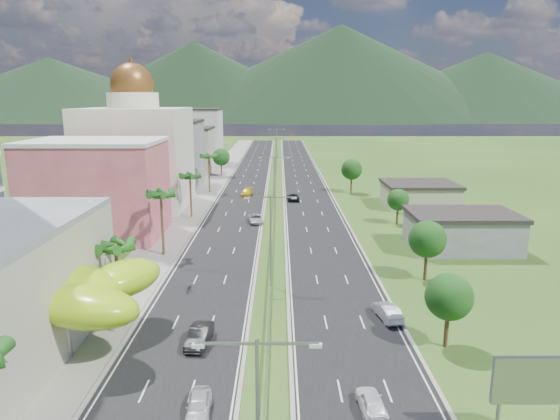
{
  "coord_description": "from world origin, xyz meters",
  "views": [
    {
      "loc": [
        1.05,
        -46.16,
        21.9
      ],
      "look_at": [
        1.12,
        20.19,
        7.0
      ],
      "focal_mm": 32.0,
      "sensor_mm": 36.0,
      "label": 1
    }
  ],
  "objects": [
    {
      "name": "leafy_tree_rc",
      "position": [
        22.0,
        40.0,
        4.37
      ],
      "size": [
        3.85,
        3.85,
        6.33
      ],
      "color": "#47301C",
      "rests_on": "ground"
    },
    {
      "name": "shed_far",
      "position": [
        30.0,
        55.0,
        2.2
      ],
      "size": [
        14.0,
        12.0,
        4.4
      ],
      "primitive_type": "cube",
      "color": "#B4AB94",
      "rests_on": "ground"
    },
    {
      "name": "car_yellow_far_left",
      "position": [
        -6.4,
        66.59,
        0.82
      ],
      "size": [
        2.79,
        5.62,
        1.57
      ],
      "primitive_type": "imported",
      "rotation": [
        0.0,
        0.0,
        -0.11
      ],
      "color": "gold",
      "rests_on": "road_left"
    },
    {
      "name": "car_dark_far_right",
      "position": [
        4.05,
        60.92,
        0.78
      ],
      "size": [
        2.6,
        5.39,
        1.48
      ],
      "primitive_type": "imported",
      "rotation": [
        0.0,
        0.0,
        3.17
      ],
      "color": "black",
      "rests_on": "road_right"
    },
    {
      "name": "midrise_beige",
      "position": [
        -27.0,
        102.0,
        6.5
      ],
      "size": [
        16.0,
        15.0,
        13.0
      ],
      "primitive_type": "cube",
      "color": "#B4AB94",
      "rests_on": "ground"
    },
    {
      "name": "domed_building",
      "position": [
        -28.0,
        55.0,
        11.35
      ],
      "size": [
        20.0,
        20.0,
        28.7
      ],
      "color": "beige",
      "rests_on": "ground"
    },
    {
      "name": "streetlight_median_c",
      "position": [
        0.0,
        50.0,
        6.75
      ],
      "size": [
        6.04,
        0.25,
        11.0
      ],
      "color": "gray",
      "rests_on": "ground"
    },
    {
      "name": "palm_tree_b",
      "position": [
        -15.5,
        2.0,
        7.06
      ],
      "size": [
        3.6,
        3.6,
        8.1
      ],
      "color": "#47301C",
      "rests_on": "ground"
    },
    {
      "name": "road_right",
      "position": [
        7.5,
        90.0,
        0.02
      ],
      "size": [
        11.0,
        260.0,
        0.04
      ],
      "primitive_type": "cube",
      "color": "black",
      "rests_on": "ground"
    },
    {
      "name": "pink_shophouse",
      "position": [
        -28.0,
        32.0,
        7.5
      ],
      "size": [
        20.0,
        15.0,
        15.0
      ],
      "primitive_type": "cube",
      "color": "#BD4D5F",
      "rests_on": "ground"
    },
    {
      "name": "leafy_tree_lfar",
      "position": [
        -15.5,
        95.0,
        5.58
      ],
      "size": [
        4.9,
        4.9,
        8.05
      ],
      "color": "#47301C",
      "rests_on": "ground"
    },
    {
      "name": "lime_canopy",
      "position": [
        -20.0,
        -4.0,
        4.99
      ],
      "size": [
        18.0,
        15.0,
        7.4
      ],
      "color": "#9ACC13",
      "rests_on": "ground"
    },
    {
      "name": "midrise_white",
      "position": [
        -27.0,
        125.0,
        9.0
      ],
      "size": [
        16.0,
        15.0,
        18.0
      ],
      "primitive_type": "cube",
      "color": "silver",
      "rests_on": "ground"
    },
    {
      "name": "leafy_tree_ra",
      "position": [
        16.0,
        -5.0,
        4.78
      ],
      "size": [
        4.2,
        4.2,
        6.9
      ],
      "color": "#47301C",
      "rests_on": "ground"
    },
    {
      "name": "car_dark_left",
      "position": [
        -6.23,
        -4.52,
        0.85
      ],
      "size": [
        2.17,
        5.08,
        1.63
      ],
      "primitive_type": "imported",
      "rotation": [
        0.0,
        0.0,
        -0.09
      ],
      "color": "black",
      "rests_on": "road_left"
    },
    {
      "name": "road_left",
      "position": [
        -7.5,
        90.0,
        0.02
      ],
      "size": [
        11.0,
        260.0,
        0.04
      ],
      "primitive_type": "cube",
      "color": "black",
      "rests_on": "ground"
    },
    {
      "name": "median_guardrail",
      "position": [
        0.0,
        71.99,
        0.62
      ],
      "size": [
        0.1,
        216.06,
        0.76
      ],
      "color": "gray",
      "rests_on": "ground"
    },
    {
      "name": "palm_tree_c",
      "position": [
        -15.5,
        22.0,
        8.5
      ],
      "size": [
        3.6,
        3.6,
        9.6
      ],
      "color": "#47301C",
      "rests_on": "ground"
    },
    {
      "name": "streetlight_median_e",
      "position": [
        0.0,
        140.0,
        6.75
      ],
      "size": [
        6.04,
        0.25,
        11.0
      ],
      "color": "gray",
      "rests_on": "ground"
    },
    {
      "name": "car_silver_right",
      "position": [
        11.96,
        0.8,
        0.83
      ],
      "size": [
        2.48,
        5.02,
        1.58
      ],
      "primitive_type": "imported",
      "rotation": [
        0.0,
        0.0,
        3.32
      ],
      "color": "#B7B9C0",
      "rests_on": "road_right"
    },
    {
      "name": "palm_tree_e",
      "position": [
        -15.5,
        70.0,
        8.31
      ],
      "size": [
        3.6,
        3.6,
        9.4
      ],
      "color": "#47301C",
      "rests_on": "ground"
    },
    {
      "name": "sidewalk_left",
      "position": [
        -17.0,
        90.0,
        0.06
      ],
      "size": [
        7.0,
        260.0,
        0.12
      ],
      "primitive_type": "cube",
      "color": "gray",
      "rests_on": "ground"
    },
    {
      "name": "streetlight_median_d",
      "position": [
        0.0,
        95.0,
        6.75
      ],
      "size": [
        6.04,
        0.25,
        11.0
      ],
      "color": "gray",
      "rests_on": "ground"
    },
    {
      "name": "car_white_near_right",
      "position": [
        7.6,
        -14.59,
        0.76
      ],
      "size": [
        1.97,
        4.33,
        1.44
      ],
      "primitive_type": "imported",
      "rotation": [
        0.0,
        0.0,
        3.2
      ],
      "color": "white",
      "rests_on": "road_right"
    },
    {
      "name": "motorcycle",
      "position": [
        -9.41,
        7.92,
        0.62
      ],
      "size": [
        0.65,
        1.86,
        1.17
      ],
      "primitive_type": "imported",
      "rotation": [
        0.0,
        0.0,
        -0.06
      ],
      "color": "black",
      "rests_on": "road_left"
    },
    {
      "name": "shed_near",
      "position": [
        28.0,
        25.0,
        2.5
      ],
      "size": [
        15.0,
        10.0,
        5.0
      ],
      "primitive_type": "cube",
      "color": "slate",
      "rests_on": "ground"
    },
    {
      "name": "car_white_near_left",
      "position": [
        -4.64,
        -14.94,
        0.75
      ],
      "size": [
        1.93,
        4.28,
        1.43
      ],
      "primitive_type": "imported",
      "rotation": [
        0.0,
        0.0,
        0.06
      ],
      "color": "silver",
      "rests_on": "road_left"
    },
    {
      "name": "leafy_tree_rd",
      "position": [
        18.0,
        70.0,
        5.58
      ],
      "size": [
        4.9,
        4.9,
        8.05
      ],
      "color": "#47301C",
      "rests_on": "ground"
    },
    {
      "name": "leafy_tree_rb",
      "position": [
        19.0,
        12.0,
        5.18
      ],
      "size": [
        4.55,
        4.55,
        7.47
      ],
      "color": "#47301C",
      "rests_on": "ground"
    },
    {
      "name": "ground",
      "position": [
        0.0,
        0.0,
        0.0
      ],
      "size": [
        500.0,
        500.0,
        0.0
      ],
      "primitive_type": "plane",
      "color": "#2D5119",
      "rests_on": "ground"
    },
    {
      "name": "palm_tree_d",
      "position": [
        -15.5,
        45.0,
        7.54
      ],
      "size": [
        3.6,
        3.6,
        8.6
      ],
      "color": "#47301C",
      "rests_on": "ground"
    },
    {
      "name": "billboard",
      "position": [
        17.0,
        -18.0,
        4.42
      ],
      "size": [
        5.2,
        0.35,
        6.2
      ],
      "color": "gray",
      "rests_on": "ground"
    },
    {
      "name": "streetlight_median_b",
      "position": [
        0.0,
        10.0,
        6.75
      ],
      "size": [
        6.04,
        0.25,
        11.0
      ],
      "color": "gray",
      "rests_on": "ground"
    },
    {
      "name": "midrise_grey",
      "position": [
        -27.0,
        80.0,
        8.0
      ],
      "size": [
        16.0,
        15.0,
        16.0
      ],
      "primitive_type": "cube",
      "color": "slate",
      "rests_on": "ground"
    },
    {
      "name": "mountain_ridge",
      "position": [
        60.0,
        450.0,
        0.0
      ],
      "size": [
        860.0,
        140.0,
        90.0
      ],
      "primitive_type": null,
      "color": "black",
      "rests_on": "ground"
    },
    {
      "name": "car_silver_mid_left",
      "position": [
        -3.2,
        40.76,
        0.78
      ],
      "size": [
        3.23,
        5.61,
        1.47
      ],
      "primitive_type": "imported",
      "rotation": [
        0.0,
        0.0,
        0.15
      ],
      "color": "#B0B1B8",
      "rests_on": "road_left"
    }
  ]
}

